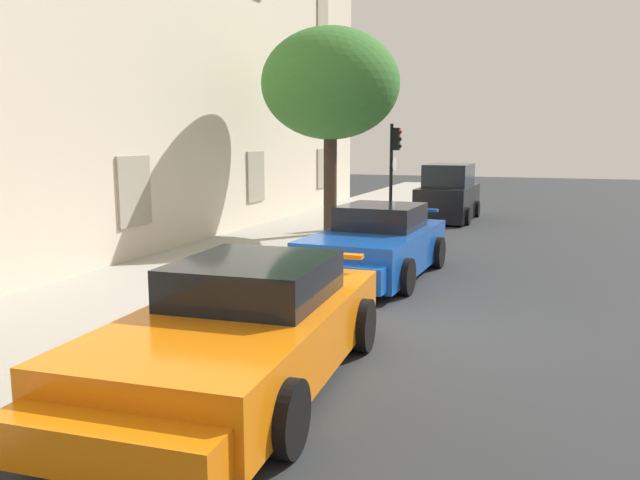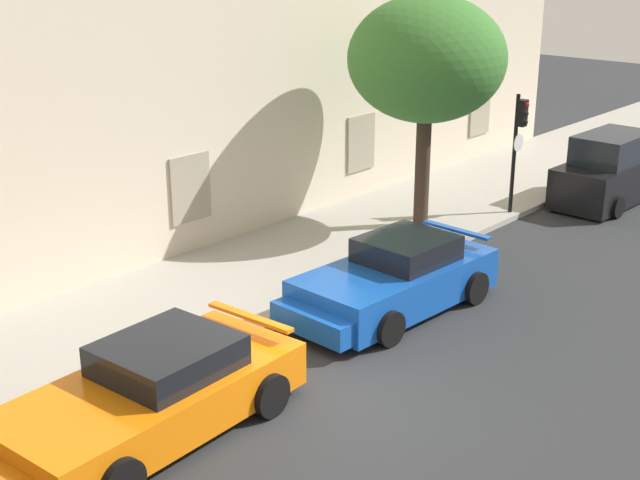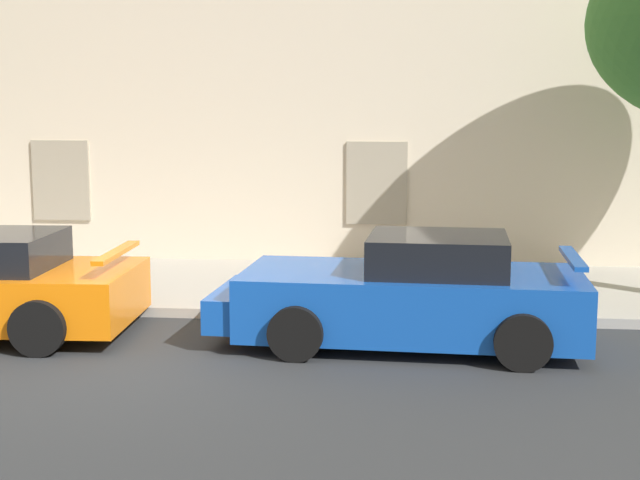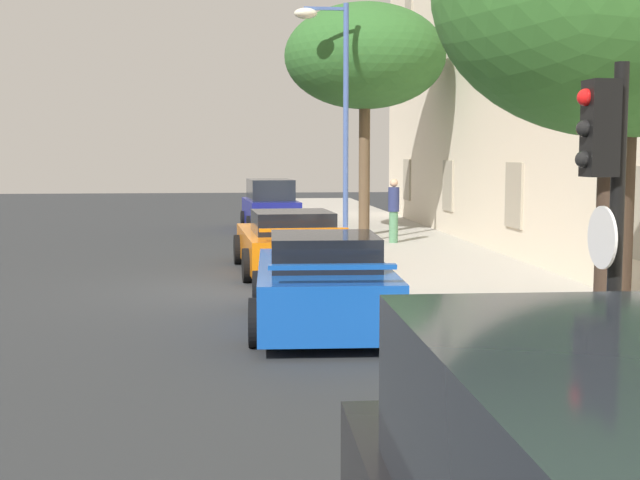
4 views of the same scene
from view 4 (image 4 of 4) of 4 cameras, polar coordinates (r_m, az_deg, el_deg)
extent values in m
plane|color=#2B2D30|center=(16.07, -5.98, -3.30)|extent=(80.00, 80.00, 0.00)
cube|color=#A8A399|center=(16.67, 9.55, -2.78)|extent=(60.00, 4.12, 0.14)
cube|color=#9E937F|center=(31.41, 5.88, 4.08)|extent=(1.10, 0.06, 1.50)
cube|color=#9E937F|center=(25.63, 8.63, 3.65)|extent=(1.10, 0.06, 1.50)
cube|color=#9E937F|center=(19.95, 12.96, 2.97)|extent=(1.10, 0.06, 1.50)
cube|color=#9E937F|center=(14.47, 20.62, 1.72)|extent=(1.10, 0.06, 1.50)
cube|color=#9E937F|center=(31.78, 6.00, 14.76)|extent=(1.10, 0.06, 1.50)
cube|color=orange|center=(18.29, -2.01, -0.49)|extent=(4.68, 2.26, 0.69)
cube|color=black|center=(17.90, -1.88, 1.22)|extent=(1.91, 1.71, 0.46)
cube|color=orange|center=(20.29, -2.72, -0.11)|extent=(1.47, 1.93, 0.38)
cube|color=orange|center=(16.16, -1.09, 0.69)|extent=(0.25, 1.72, 0.06)
cylinder|color=black|center=(19.62, -5.45, -0.64)|extent=(0.69, 0.28, 0.68)
cylinder|color=black|center=(19.85, 0.38, -0.54)|extent=(0.69, 0.28, 0.68)
cylinder|color=black|center=(16.81, -4.83, -1.71)|extent=(0.69, 0.28, 0.68)
cylinder|color=black|center=(17.08, 1.95, -1.58)|extent=(0.69, 0.28, 0.68)
cube|color=#144CB2|center=(12.47, 0.19, -3.40)|extent=(4.28, 2.07, 0.77)
cube|color=black|center=(12.07, 0.28, -0.73)|extent=(1.75, 1.58, 0.47)
cube|color=#144CB2|center=(14.30, -0.28, -2.60)|extent=(1.34, 1.78, 0.43)
cube|color=#144CB2|center=(10.47, 0.85, -1.82)|extent=(0.23, 1.60, 0.06)
cylinder|color=black|center=(13.76, -4.06, -3.44)|extent=(0.67, 0.27, 0.66)
cylinder|color=black|center=(13.87, 3.73, -3.36)|extent=(0.67, 0.27, 0.66)
cylinder|color=black|center=(11.20, -4.21, -5.58)|extent=(0.67, 0.27, 0.66)
cylinder|color=black|center=(11.33, 5.37, -5.46)|extent=(0.67, 0.27, 0.66)
cube|color=#1E232B|center=(3.16, 20.54, -13.47)|extent=(2.37, 1.45, 0.74)
cube|color=navy|center=(28.58, -3.37, 1.82)|extent=(4.01, 1.86, 0.90)
cube|color=#1E232B|center=(28.54, -3.38, 3.42)|extent=(2.44, 1.56, 0.69)
cylinder|color=black|center=(29.69, -5.16, 1.43)|extent=(0.57, 0.24, 0.56)
cylinder|color=black|center=(29.86, -2.11, 1.48)|extent=(0.57, 0.24, 0.56)
cylinder|color=black|center=(27.36, -4.74, 1.06)|extent=(0.57, 0.24, 0.56)
cylinder|color=black|center=(27.54, -1.44, 1.12)|extent=(0.57, 0.24, 0.56)
cylinder|color=brown|center=(25.02, 3.01, 5.09)|extent=(0.33, 0.33, 4.16)
ellipsoid|color=#2D6028|center=(25.18, 3.05, 12.27)|extent=(4.70, 4.70, 3.04)
cylinder|color=#38281E|center=(8.86, 19.20, -0.36)|extent=(0.36, 0.36, 2.99)
cylinder|color=black|center=(6.25, 19.25, -2.68)|extent=(0.10, 0.10, 3.02)
cube|color=black|center=(6.13, 18.39, 7.15)|extent=(0.22, 0.20, 0.66)
sphere|color=red|center=(6.09, 17.50, 9.16)|extent=(0.12, 0.12, 0.12)
sphere|color=black|center=(6.08, 17.44, 7.19)|extent=(0.12, 0.12, 0.12)
sphere|color=black|center=(6.08, 17.38, 5.21)|extent=(0.12, 0.12, 0.12)
cylinder|color=white|center=(6.17, 18.51, 0.16)|extent=(0.44, 0.02, 0.44)
cylinder|color=#3F5999|center=(22.31, 1.76, 7.72)|extent=(0.14, 0.14, 6.28)
cube|color=#3F5999|center=(22.54, 0.35, 15.34)|extent=(0.08, 1.10, 0.08)
ellipsoid|color=#EAE5C6|center=(22.47, -0.97, 15.03)|extent=(0.44, 0.60, 0.28)
cylinder|color=#4C7F59|center=(23.01, 4.99, 0.88)|extent=(0.32, 0.32, 0.85)
cylinder|color=navy|center=(22.96, 5.00, 2.75)|extent=(0.40, 0.40, 0.66)
sphere|color=tan|center=(22.94, 5.01, 3.86)|extent=(0.22, 0.22, 0.22)
camera|label=1|loc=(24.20, -10.38, 6.04)|focal=35.32mm
camera|label=2|loc=(26.47, -24.29, 14.75)|focal=49.29mm
camera|label=3|loc=(15.54, -44.42, 5.63)|focal=49.88mm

